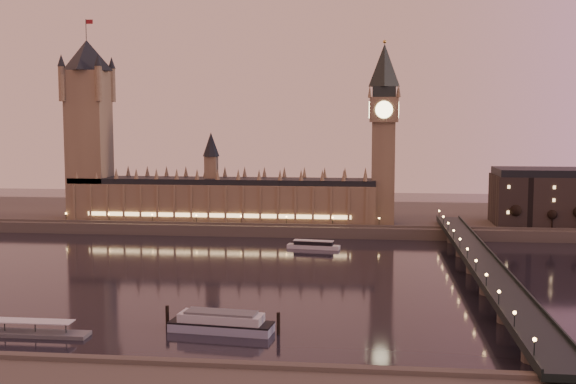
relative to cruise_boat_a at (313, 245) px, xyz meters
name	(u,v)px	position (x,y,z in m)	size (l,w,h in m)	color
ground	(257,277)	(-18.36, -68.76, -1.89)	(700.00, 700.00, 0.00)	black
far_embankment	(343,217)	(11.64, 96.24, 1.11)	(560.00, 130.00, 6.00)	#423D35
palace_of_westminster	(221,194)	(-58.48, 52.23, 19.82)	(180.00, 26.62, 52.00)	brown
victoria_tower	(89,119)	(-138.36, 52.24, 63.90)	(31.68, 31.68, 118.00)	brown
big_ben	(384,122)	(35.63, 52.23, 62.06)	(17.68, 17.68, 104.00)	brown
westminster_bridge	(481,269)	(73.25, -68.76, 3.63)	(13.20, 260.00, 15.30)	black
bare_tree_0	(519,213)	(109.70, 40.24, 13.03)	(5.88, 5.88, 11.95)	black
bare_tree_1	(550,213)	(126.04, 40.24, 13.03)	(5.88, 5.88, 11.95)	black
cruise_boat_a	(313,245)	(0.00, 0.00, 0.00)	(27.32, 9.36, 4.29)	silver
moored_barge	(221,322)	(-17.58, -146.13, 1.02)	(37.39, 12.65, 6.89)	#939EBB
pontoon_pier	(22,331)	(-77.70, -156.56, -0.70)	(41.41, 6.90, 11.04)	#595B5E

